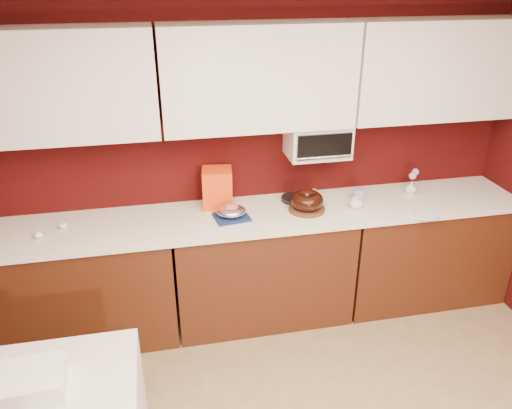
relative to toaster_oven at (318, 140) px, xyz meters
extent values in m
cube|color=#390807|center=(-0.45, 0.15, -0.12)|extent=(4.00, 0.02, 2.50)
cube|color=#441E0D|center=(-1.78, -0.17, -0.95)|extent=(1.31, 0.58, 0.86)
cube|color=#441E0D|center=(-0.45, -0.17, -0.95)|extent=(1.31, 0.58, 0.86)
cube|color=#441E0D|center=(0.88, -0.17, -0.95)|extent=(1.31, 0.58, 0.86)
cube|color=white|center=(-0.45, -0.17, -0.49)|extent=(4.00, 0.62, 0.04)
cube|color=white|center=(-1.78, -0.02, 0.48)|extent=(1.31, 0.33, 0.70)
cube|color=white|center=(-0.45, -0.02, 0.48)|extent=(1.31, 0.33, 0.70)
cube|color=white|center=(0.88, -0.02, 0.48)|extent=(1.31, 0.33, 0.70)
cube|color=white|center=(0.00, 0.00, 0.00)|extent=(0.45, 0.30, 0.25)
cube|color=black|center=(0.00, -0.16, 0.00)|extent=(0.40, 0.02, 0.18)
cylinder|color=silver|center=(0.00, -0.18, -0.07)|extent=(0.42, 0.02, 0.02)
cylinder|color=#592E1A|center=(-0.12, -0.19, -0.46)|extent=(0.29, 0.29, 0.02)
torus|color=black|center=(-0.12, -0.19, -0.39)|extent=(0.30, 0.30, 0.10)
cube|color=navy|center=(-0.68, -0.21, -0.47)|extent=(0.26, 0.23, 0.02)
ellipsoid|color=silver|center=(-0.68, -0.21, -0.42)|extent=(0.23, 0.20, 0.08)
ellipsoid|color=#B77454|center=(-0.68, -0.21, -0.40)|extent=(0.12, 0.10, 0.07)
cube|color=red|center=(-0.75, 0.02, -0.33)|extent=(0.24, 0.22, 0.29)
cylinder|color=black|center=(-0.17, -0.01, -0.46)|extent=(0.24, 0.24, 0.03)
imported|color=silver|center=(0.25, -0.23, -0.43)|extent=(0.12, 0.12, 0.09)
cylinder|color=navy|center=(0.31, -0.12, -0.42)|extent=(0.10, 0.10, 0.10)
imported|color=silver|center=(0.77, -0.06, -0.42)|extent=(0.10, 0.10, 0.11)
sphere|color=#DB7E83|center=(0.77, -0.06, -0.33)|extent=(0.06, 0.06, 0.06)
sphere|color=#7E94CB|center=(0.80, -0.04, -0.30)|extent=(0.06, 0.06, 0.06)
cylinder|color=white|center=(0.69, -0.41, -0.47)|extent=(0.27, 0.27, 0.01)
cylinder|color=#92531A|center=(-0.01, -0.03, -0.43)|extent=(0.04, 0.04, 0.09)
ellipsoid|color=white|center=(-1.98, -0.23, -0.45)|extent=(0.07, 0.06, 0.05)
ellipsoid|color=white|center=(-1.84, -0.13, -0.45)|extent=(0.07, 0.06, 0.04)
cube|color=white|center=(-1.82, -1.46, -0.57)|extent=(0.33, 0.28, 0.11)
camera|label=1|loc=(-1.15, -3.34, 1.16)|focal=35.00mm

